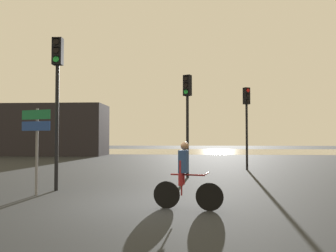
% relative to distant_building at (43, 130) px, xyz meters
% --- Properties ---
extents(ground_plane, '(120.00, 120.00, 0.00)m').
position_rel_distant_building_xyz_m(ground_plane, '(12.63, -22.43, -2.44)').
color(ground_plane, black).
extents(water_strip, '(80.00, 16.00, 0.01)m').
position_rel_distant_building_xyz_m(water_strip, '(12.63, 10.00, -2.44)').
color(water_strip, '#9E937F').
rests_on(water_strip, ground).
extents(distant_building, '(12.01, 4.00, 4.88)m').
position_rel_distant_building_xyz_m(distant_building, '(0.00, 0.00, 0.00)').
color(distant_building, black).
rests_on(distant_building, ground).
extents(traffic_light_far_right, '(0.40, 0.42, 4.41)m').
position_rel_distant_building_xyz_m(traffic_light_far_right, '(17.12, -13.20, 0.62)').
color(traffic_light_far_right, black).
rests_on(traffic_light_far_right, ground).
extents(traffic_light_near_left, '(0.32, 0.34, 5.02)m').
position_rel_distant_building_xyz_m(traffic_light_near_left, '(9.66, -20.46, 1.01)').
color(traffic_light_near_left, black).
rests_on(traffic_light_near_left, ground).
extents(traffic_light_center, '(0.40, 0.42, 4.43)m').
position_rel_distant_building_xyz_m(traffic_light_center, '(13.94, -16.82, 0.63)').
color(traffic_light_center, black).
rests_on(traffic_light_center, ground).
extents(direction_sign_post, '(1.04, 0.41, 2.60)m').
position_rel_distant_building_xyz_m(direction_sign_post, '(9.41, -21.37, -0.65)').
color(direction_sign_post, slate).
rests_on(direction_sign_post, ground).
extents(cyclist, '(1.68, 0.53, 1.62)m').
position_rel_distant_building_xyz_m(cyclist, '(13.87, -23.02, -1.62)').
color(cyclist, black).
rests_on(cyclist, ground).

